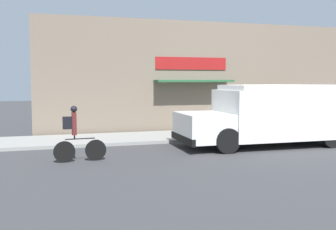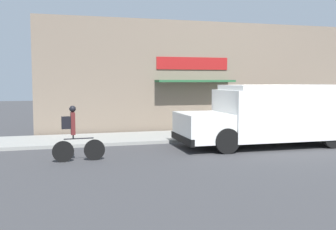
# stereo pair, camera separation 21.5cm
# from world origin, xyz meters

# --- Properties ---
(ground_plane) EXTENTS (70.00, 70.00, 0.00)m
(ground_plane) POSITION_xyz_m (0.00, 0.00, 0.00)
(ground_plane) COLOR #38383A
(sidewalk) EXTENTS (28.00, 2.81, 0.12)m
(sidewalk) POSITION_xyz_m (0.00, 1.40, 0.06)
(sidewalk) COLOR gray
(sidewalk) RESTS_ON ground_plane
(storefront) EXTENTS (17.68, 1.00, 5.08)m
(storefront) POSITION_xyz_m (-0.04, 3.06, 2.54)
(storefront) COLOR #756656
(storefront) RESTS_ON ground_plane
(school_bus) EXTENTS (6.56, 2.88, 2.21)m
(school_bus) POSITION_xyz_m (-0.25, -1.50, 1.15)
(school_bus) COLOR white
(school_bus) RESTS_ON ground_plane
(cyclist) EXTENTS (1.53, 0.21, 1.64)m
(cyclist) POSITION_xyz_m (-7.43, -2.41, 0.79)
(cyclist) COLOR black
(cyclist) RESTS_ON ground_plane
(trash_bin) EXTENTS (0.63, 0.63, 0.79)m
(trash_bin) POSITION_xyz_m (1.84, 2.01, 0.52)
(trash_bin) COLOR #2D5138
(trash_bin) RESTS_ON sidewalk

